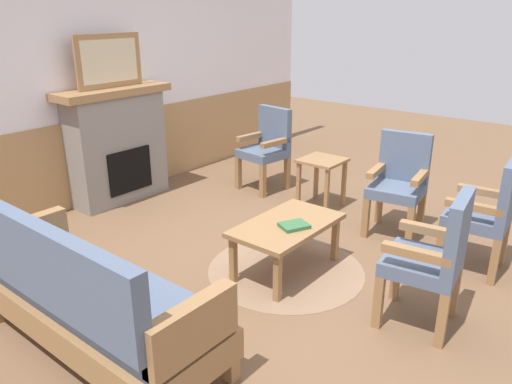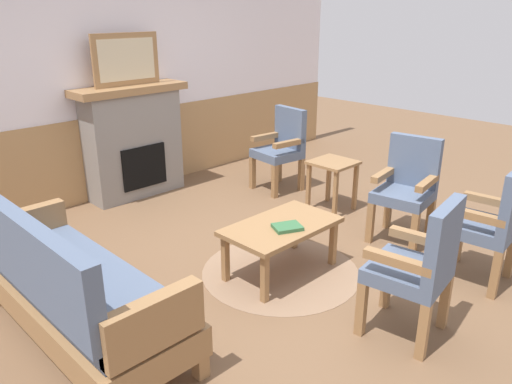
{
  "view_description": "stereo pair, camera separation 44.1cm",
  "coord_description": "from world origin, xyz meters",
  "px_view_note": "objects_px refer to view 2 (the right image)",
  "views": [
    {
      "loc": [
        -3.22,
        -2.26,
        2.09
      ],
      "look_at": [
        0.0,
        0.35,
        0.55
      ],
      "focal_mm": 34.88,
      "sensor_mm": 36.0,
      "label": 1
    },
    {
      "loc": [
        -2.92,
        -2.58,
        2.09
      ],
      "look_at": [
        0.0,
        0.35,
        0.55
      ],
      "focal_mm": 34.88,
      "sensor_mm": 36.0,
      "label": 2
    }
  ],
  "objects_px": {
    "framed_picture": "(126,59)",
    "couch": "(73,288)",
    "armchair_near_fireplace": "(282,145)",
    "armchair_front_left": "(420,264)",
    "book_on_table": "(287,227)",
    "side_table": "(333,172)",
    "armchair_front_center": "(492,220)",
    "armchair_by_window_left": "(407,185)",
    "coffee_table": "(281,230)",
    "fireplace": "(134,141)"
  },
  "relations": [
    {
      "from": "framed_picture",
      "to": "couch",
      "type": "bearing_deg",
      "value": -130.04
    },
    {
      "from": "armchair_by_window_left",
      "to": "couch",
      "type": "bearing_deg",
      "value": 166.68
    },
    {
      "from": "book_on_table",
      "to": "armchair_front_center",
      "type": "distance_m",
      "value": 1.59
    },
    {
      "from": "couch",
      "to": "armchair_near_fireplace",
      "type": "xyz_separation_m",
      "value": [
        3.16,
        1.07,
        0.14
      ]
    },
    {
      "from": "armchair_near_fireplace",
      "to": "armchair_front_center",
      "type": "xyz_separation_m",
      "value": [
        -0.49,
        -2.66,
        0.0
      ]
    },
    {
      "from": "armchair_by_window_left",
      "to": "coffee_table",
      "type": "bearing_deg",
      "value": 164.36
    },
    {
      "from": "framed_picture",
      "to": "book_on_table",
      "type": "height_order",
      "value": "framed_picture"
    },
    {
      "from": "fireplace",
      "to": "armchair_by_window_left",
      "type": "bearing_deg",
      "value": -67.81
    },
    {
      "from": "armchair_near_fireplace",
      "to": "armchair_front_left",
      "type": "height_order",
      "value": "same"
    },
    {
      "from": "armchair_by_window_left",
      "to": "armchair_front_center",
      "type": "relative_size",
      "value": 1.0
    },
    {
      "from": "couch",
      "to": "armchair_front_center",
      "type": "relative_size",
      "value": 1.84
    },
    {
      "from": "book_on_table",
      "to": "coffee_table",
      "type": "bearing_deg",
      "value": 69.15
    },
    {
      "from": "couch",
      "to": "side_table",
      "type": "distance_m",
      "value": 3.05
    },
    {
      "from": "fireplace",
      "to": "armchair_front_left",
      "type": "distance_m",
      "value": 3.67
    },
    {
      "from": "armchair_near_fireplace",
      "to": "coffee_table",
      "type": "bearing_deg",
      "value": -137.7
    },
    {
      "from": "coffee_table",
      "to": "armchair_front_left",
      "type": "bearing_deg",
      "value": -89.74
    },
    {
      "from": "armchair_front_center",
      "to": "armchair_near_fireplace",
      "type": "bearing_deg",
      "value": 79.6
    },
    {
      "from": "armchair_by_window_left",
      "to": "armchair_front_left",
      "type": "distance_m",
      "value": 1.56
    },
    {
      "from": "couch",
      "to": "book_on_table",
      "type": "bearing_deg",
      "value": -14.92
    },
    {
      "from": "couch",
      "to": "armchair_near_fireplace",
      "type": "distance_m",
      "value": 3.34
    },
    {
      "from": "couch",
      "to": "book_on_table",
      "type": "xyz_separation_m",
      "value": [
        1.59,
        -0.42,
        0.06
      ]
    },
    {
      "from": "couch",
      "to": "armchair_front_left",
      "type": "distance_m",
      "value": 2.24
    },
    {
      "from": "couch",
      "to": "armchair_front_center",
      "type": "distance_m",
      "value": 3.11
    },
    {
      "from": "armchair_by_window_left",
      "to": "armchair_front_left",
      "type": "bearing_deg",
      "value": -147.89
    },
    {
      "from": "armchair_by_window_left",
      "to": "armchair_front_center",
      "type": "height_order",
      "value": "same"
    },
    {
      "from": "coffee_table",
      "to": "armchair_front_left",
      "type": "xyz_separation_m",
      "value": [
        0.01,
        -1.2,
        0.15
      ]
    },
    {
      "from": "fireplace",
      "to": "armchair_near_fireplace",
      "type": "xyz_separation_m",
      "value": [
        1.37,
        -1.06,
        -0.11
      ]
    },
    {
      "from": "side_table",
      "to": "framed_picture",
      "type": "bearing_deg",
      "value": 123.15
    },
    {
      "from": "fireplace",
      "to": "armchair_front_center",
      "type": "bearing_deg",
      "value": -76.66
    },
    {
      "from": "armchair_near_fireplace",
      "to": "armchair_front_left",
      "type": "xyz_separation_m",
      "value": [
        -1.53,
        -2.6,
        0.0
      ]
    },
    {
      "from": "book_on_table",
      "to": "armchair_front_center",
      "type": "xyz_separation_m",
      "value": [
        1.09,
        -1.16,
        0.08
      ]
    },
    {
      "from": "armchair_by_window_left",
      "to": "side_table",
      "type": "bearing_deg",
      "value": 84.2
    },
    {
      "from": "coffee_table",
      "to": "armchair_near_fireplace",
      "type": "xyz_separation_m",
      "value": [
        1.54,
        1.4,
        0.15
      ]
    },
    {
      "from": "couch",
      "to": "framed_picture",
      "type": "bearing_deg",
      "value": 49.96
    },
    {
      "from": "armchair_front_left",
      "to": "armchair_front_center",
      "type": "distance_m",
      "value": 1.05
    },
    {
      "from": "book_on_table",
      "to": "armchair_by_window_left",
      "type": "xyz_separation_m",
      "value": [
        1.36,
        -0.28,
        0.08
      ]
    },
    {
      "from": "framed_picture",
      "to": "armchair_front_left",
      "type": "distance_m",
      "value": 3.81
    },
    {
      "from": "book_on_table",
      "to": "armchair_by_window_left",
      "type": "height_order",
      "value": "armchair_by_window_left"
    },
    {
      "from": "book_on_table",
      "to": "armchair_front_center",
      "type": "relative_size",
      "value": 0.22
    },
    {
      "from": "armchair_near_fireplace",
      "to": "armchair_front_left",
      "type": "bearing_deg",
      "value": -120.53
    },
    {
      "from": "book_on_table",
      "to": "side_table",
      "type": "height_order",
      "value": "side_table"
    },
    {
      "from": "side_table",
      "to": "armchair_front_center",
      "type": "bearing_deg",
      "value": -101.53
    },
    {
      "from": "framed_picture",
      "to": "armchair_front_left",
      "type": "height_order",
      "value": "framed_picture"
    },
    {
      "from": "framed_picture",
      "to": "armchair_front_left",
      "type": "xyz_separation_m",
      "value": [
        -0.17,
        -3.66,
        -1.02
      ]
    },
    {
      "from": "framed_picture",
      "to": "couch",
      "type": "distance_m",
      "value": 3.02
    },
    {
      "from": "fireplace",
      "to": "book_on_table",
      "type": "xyz_separation_m",
      "value": [
        -0.21,
        -2.56,
        -0.2
      ]
    },
    {
      "from": "book_on_table",
      "to": "armchair_front_left",
      "type": "xyz_separation_m",
      "value": [
        0.04,
        -1.11,
        0.08
      ]
    },
    {
      "from": "coffee_table",
      "to": "side_table",
      "type": "bearing_deg",
      "value": 21.16
    },
    {
      "from": "couch",
      "to": "coffee_table",
      "type": "distance_m",
      "value": 1.66
    },
    {
      "from": "framed_picture",
      "to": "armchair_front_center",
      "type": "distance_m",
      "value": 3.95
    }
  ]
}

